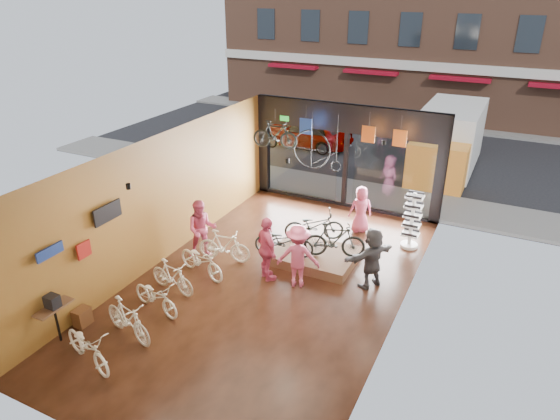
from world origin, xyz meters
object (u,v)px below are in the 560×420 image
Objects in this scene: floor_bike_0 at (87,346)px; display_bike_mid at (335,240)px; floor_bike_3 at (172,277)px; customer_1 at (202,229)px; floor_bike_1 at (128,319)px; floor_bike_5 at (224,246)px; display_bike_right at (314,225)px; customer_4 at (361,209)px; customer_2 at (267,249)px; sunglasses_rack at (412,220)px; street_car at (306,132)px; hung_bike at (275,135)px; box_truck at (446,143)px; customer_5 at (372,258)px; display_platform at (315,256)px; display_bike_left at (284,241)px; customer_3 at (298,256)px; floor_bike_2 at (156,296)px; penny_farthing at (319,152)px; floor_bike_4 at (202,260)px.

display_bike_mid reaches higher than floor_bike_0.
customer_1 is at bearing 18.35° from floor_bike_3.
floor_bike_5 is (0.12, 4.00, -0.01)m from floor_bike_1.
customer_4 reaches higher than display_bike_right.
display_bike_right is at bearing 31.70° from display_bike_mid.
customer_2 is 4.80m from sunglasses_rack.
street_car is 11.59m from display_bike_mid.
box_truck is at bearing -42.29° from hung_bike.
customer_5 is at bearing -120.41° from customer_2.
display_bike_left is (-0.74, -0.58, 0.61)m from display_platform.
box_truck is 11.77m from customer_1.
floor_bike_1 is 4.60m from customer_3.
floor_bike_3 is 4.67m from display_bike_mid.
customer_1 is at bearing 96.81° from display_bike_right.
floor_bike_2 is at bearing -160.98° from floor_bike_3.
display_bike_mid is at bearing -126.94° from customer_3.
display_bike_mid is 1.12× the size of hung_bike.
customer_1 reaches higher than display_bike_mid.
display_bike_right reaches higher than display_platform.
display_bike_left is at bearing -156.91° from hung_bike.
customer_4 is (3.14, 7.64, 0.29)m from floor_bike_1.
penny_farthing reaches higher than customer_3.
display_bike_mid is at bearing -155.83° from display_bike_right.
floor_bike_3 is 0.83× the size of display_bike_right.
street_car is 11.63m from customer_1.
display_platform is (4.76, -10.28, -0.64)m from street_car.
floor_bike_3 is 0.85× the size of display_bike_mid.
street_car is at bearing 1.98° from floor_bike_5.
display_bike_mid is (3.40, 3.18, 0.38)m from floor_bike_3.
floor_bike_3 is at bearing -131.41° from display_platform.
customer_3 is 1.15× the size of hung_bike.
street_car is at bearing -84.46° from customer_3.
floor_bike_1 is (2.22, -15.45, -0.29)m from street_car.
hung_bike is (-1.75, 3.98, 1.98)m from customer_2.
display_bike_left is at bearing -85.32° from penny_farthing.
display_platform is at bearing -34.53° from floor_bike_4.
floor_bike_0 is 9.34m from customer_4.
floor_bike_0 is 1.09× the size of hung_bike.
floor_bike_4 is at bearing 60.07° from customer_2.
customer_1 is 4.26m from hung_bike.
floor_bike_0 is 7.38m from display_bike_right.
customer_1 is at bearing 33.70° from customer_2.
hung_bike is (0.24, 5.66, 2.47)m from floor_bike_3.
display_bike_left is (1.69, 0.59, 0.27)m from floor_bike_5.
customer_2 reaches higher than display_bike_right.
floor_bike_2 is 7.20m from penny_farthing.
sunglasses_rack is at bearing -3.29° from customer_1.
floor_bike_3 is at bearing 21.55° from floor_bike_1.
customer_5 is (2.62, 0.02, 0.11)m from display_bike_left.
floor_bike_2 is 0.89× the size of customer_3.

